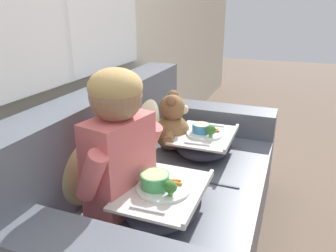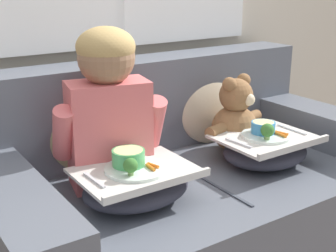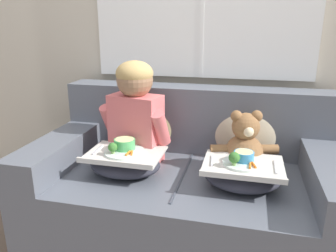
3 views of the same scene
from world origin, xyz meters
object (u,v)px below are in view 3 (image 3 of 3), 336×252
at_px(couch, 186,186).
at_px(lap_tray_teddy, 242,174).
at_px(teddy_bear, 245,146).
at_px(lap_tray_child, 125,162).
at_px(throw_pillow_behind_child, 146,122).
at_px(throw_pillow_behind_teddy, 245,129).
at_px(child_figure, 135,108).

relative_size(couch, lap_tray_teddy, 4.24).
xyz_separation_m(teddy_bear, lap_tray_child, (-0.66, -0.20, -0.08)).
relative_size(couch, lap_tray_child, 4.12).
relative_size(throw_pillow_behind_child, throw_pillow_behind_teddy, 0.99).
bearing_deg(lap_tray_teddy, teddy_bear, 89.51).
xyz_separation_m(throw_pillow_behind_child, teddy_bear, (0.66, -0.20, -0.04)).
bearing_deg(teddy_bear, throw_pillow_behind_teddy, 90.35).
bearing_deg(child_figure, throw_pillow_behind_child, 89.93).
height_order(child_figure, lap_tray_teddy, child_figure).
height_order(throw_pillow_behind_teddy, lap_tray_child, throw_pillow_behind_teddy).
distance_m(child_figure, lap_tray_teddy, 0.74).
distance_m(throw_pillow_behind_teddy, lap_tray_teddy, 0.42).
height_order(couch, lap_tray_teddy, couch).
xyz_separation_m(throw_pillow_behind_teddy, lap_tray_teddy, (-0.00, -0.40, -0.12)).
distance_m(couch, child_figure, 0.58).
distance_m(couch, throw_pillow_behind_child, 0.52).
distance_m(child_figure, lap_tray_child, 0.34).
bearing_deg(throw_pillow_behind_child, lap_tray_child, -90.16).
bearing_deg(lap_tray_teddy, throw_pillow_behind_child, 148.57).
height_order(lap_tray_child, lap_tray_teddy, lap_tray_teddy).
bearing_deg(lap_tray_child, lap_tray_teddy, -0.10).
bearing_deg(lap_tray_child, child_figure, 89.75).
relative_size(couch, child_figure, 2.81).
xyz_separation_m(throw_pillow_behind_teddy, lap_tray_child, (-0.66, -0.40, -0.12)).
distance_m(throw_pillow_behind_child, throw_pillow_behind_teddy, 0.66).
distance_m(throw_pillow_behind_child, lap_tray_teddy, 0.78).
height_order(couch, throw_pillow_behind_teddy, couch).
bearing_deg(lap_tray_child, teddy_bear, 16.88).
xyz_separation_m(throw_pillow_behind_child, throw_pillow_behind_teddy, (0.66, 0.00, 0.00)).
relative_size(lap_tray_child, lap_tray_teddy, 1.03).
relative_size(throw_pillow_behind_child, lap_tray_teddy, 1.02).
relative_size(throw_pillow_behind_teddy, child_figure, 0.68).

